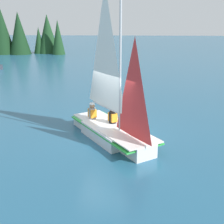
{
  "coord_description": "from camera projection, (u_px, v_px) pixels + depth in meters",
  "views": [
    {
      "loc": [
        -1.02,
        10.26,
        4.25
      ],
      "look_at": [
        0.0,
        0.0,
        1.09
      ],
      "focal_mm": 45.0,
      "sensor_mm": 36.0,
      "label": 1
    }
  ],
  "objects": [
    {
      "name": "ground_plane",
      "position": [
        112.0,
        138.0,
        11.1
      ],
      "size": [
        260.0,
        260.0,
        0.0
      ],
      "primitive_type": "plane",
      "color": "#235675"
    },
    {
      "name": "sailboat_main",
      "position": [
        112.0,
        120.0,
        10.9
      ],
      "size": [
        3.87,
        4.47,
        5.86
      ],
      "rotation": [
        0.0,
        0.0,
        2.21
      ],
      "color": "silver",
      "rests_on": "ground_plane"
    },
    {
      "name": "sailor_helm",
      "position": [
        113.0,
        119.0,
        11.36
      ],
      "size": [
        0.42,
        0.43,
        1.16
      ],
      "rotation": [
        0.0,
        0.0,
        2.21
      ],
      "color": "black",
      "rests_on": "ground_plane"
    },
    {
      "name": "sailor_crew",
      "position": [
        92.0,
        115.0,
        11.9
      ],
      "size": [
        0.42,
        0.43,
        1.16
      ],
      "rotation": [
        0.0,
        0.0,
        2.21
      ],
      "color": "black",
      "rests_on": "ground_plane"
    },
    {
      "name": "treeline_shore",
      "position": [
        18.0,
        33.0,
        44.61
      ],
      "size": [
        14.57,
        5.63,
        7.46
      ],
      "color": "#193D1E",
      "rests_on": "ground_plane"
    }
  ]
}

